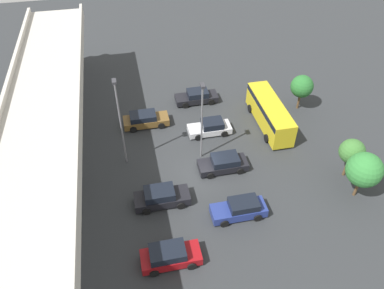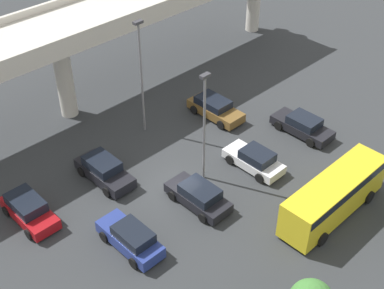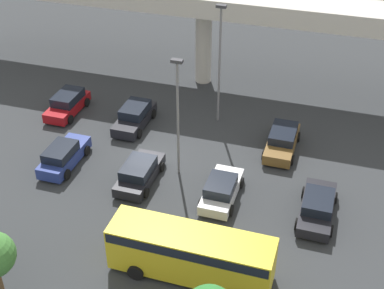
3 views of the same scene
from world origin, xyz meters
TOP-DOWN VIEW (x-y plane):
  - ground_plane at (0.00, 0.00)m, footprint 95.96×95.96m
  - highway_overpass at (0.00, 12.65)m, footprint 46.12×6.16m
  - parked_car_0 at (-8.48, 4.41)m, footprint 2.06×4.42m
  - parked_car_1 at (-5.40, -1.88)m, footprint 1.97×4.53m
  - parked_car_2 at (-2.82, 4.20)m, footprint 2.09×4.67m
  - parked_car_3 at (0.07, -2.03)m, footprint 2.13×4.55m
  - parked_car_4 at (5.48, -2.13)m, footprint 2.07×4.43m
  - parked_car_5 at (8.16, 4.29)m, footprint 2.12×4.75m
  - parked_car_6 at (11.26, -1.98)m, footprint 2.12×4.84m
  - shuttle_bus at (5.53, -8.50)m, footprint 8.44×2.55m
  - lamp_post_near_aisle at (2.16, -0.40)m, footprint 0.70×0.35m
  - lamp_post_mid_lot at (2.90, 6.72)m, footprint 0.70×0.35m

SIDE VIEW (x-z plane):
  - ground_plane at x=0.00m, z-range 0.00..0.00m
  - parked_car_6 at x=11.26m, z-range -0.04..1.44m
  - parked_car_4 at x=5.48m, z-range -0.05..1.45m
  - parked_car_3 at x=0.07m, z-range -0.04..1.46m
  - parked_car_5 at x=8.16m, z-range -0.02..1.49m
  - parked_car_1 at x=-5.40m, z-range -0.04..1.57m
  - parked_car_0 at x=-8.48m, z-range -0.03..1.56m
  - parked_car_2 at x=-2.82m, z-range -0.04..1.58m
  - shuttle_bus at x=5.53m, z-range 0.27..3.04m
  - lamp_post_near_aisle at x=2.16m, z-range 0.69..8.83m
  - lamp_post_mid_lot at x=2.90m, z-range 0.70..9.72m
  - highway_overpass at x=0.00m, z-range 2.66..10.82m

